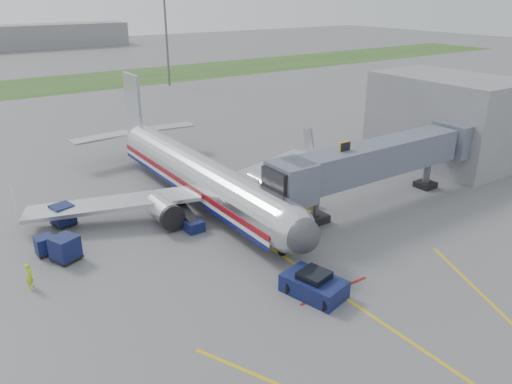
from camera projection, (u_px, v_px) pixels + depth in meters
ground at (298, 266)px, 37.10m from camera, size 400.00×400.00×0.00m
grass_strip at (32, 87)px, 105.91m from camera, size 300.00×25.00×0.01m
apron_markings at (371, 316)px, 31.44m from camera, size 21.52×50.00×0.01m
airliner at (199, 175)px, 47.77m from camera, size 32.10×35.67×10.25m
jet_bridge at (374, 160)px, 45.98m from camera, size 25.30×4.00×6.90m
terminal at (445, 119)px, 58.58m from camera, size 10.00×16.00×10.00m
light_mast_right at (166, 33)px, 103.49m from camera, size 2.00×0.44×20.40m
pushback_tug at (314, 285)px, 33.39m from camera, size 3.44×4.61×1.72m
baggage_cart_a at (45, 245)px, 38.50m from camera, size 1.45×1.45×1.49m
baggage_cart_b at (65, 248)px, 37.55m from camera, size 2.37×2.37×1.95m
baggage_cart_c at (63, 215)px, 43.23m from camera, size 2.07×2.07×1.87m
belt_loader at (187, 220)px, 43.19m from camera, size 1.56×4.48×2.17m
ground_power_cart at (309, 201)px, 47.09m from camera, size 1.54×1.22×1.08m
ramp_worker at (30, 276)px, 34.04m from camera, size 0.72×0.81×1.87m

